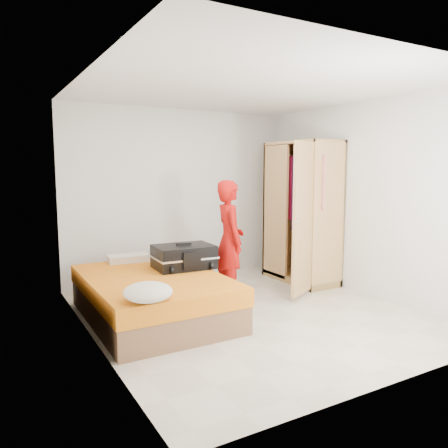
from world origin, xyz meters
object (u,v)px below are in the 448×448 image
person (230,240)px  round_cushion (148,292)px  wardrobe (302,216)px  suitcase (184,257)px  bed (153,297)px

person → round_cushion: (-1.51, -1.11, -0.19)m
wardrobe → suitcase: size_ratio=2.83×
person → suitcase: bearing=105.9°
bed → suitcase: bearing=20.4°
round_cushion → suitcase: bearing=51.7°
person → round_cushion: size_ratio=3.45×
suitcase → bed: bearing=-156.6°
bed → person: 1.26m
wardrobe → person: 1.41m
bed → person: bearing=10.4°
wardrobe → suitcase: wardrobe is taller
bed → round_cushion: size_ratio=4.47×
bed → wardrobe: bearing=9.8°
wardrobe → bed: bearing=-170.2°
bed → wardrobe: 2.65m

